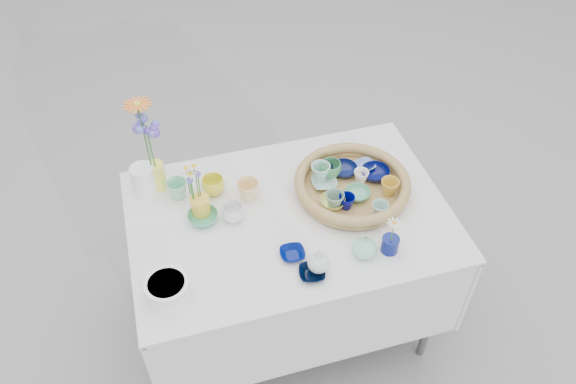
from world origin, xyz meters
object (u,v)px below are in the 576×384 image
object	(u,v)px
tall_vase_yellow	(157,176)
wicker_tray	(352,185)
display_table	(289,320)
bud_vase_seafoam	(364,246)

from	to	relation	value
tall_vase_yellow	wicker_tray	bearing A→B (deg)	-18.04
display_table	tall_vase_yellow	bearing A→B (deg)	148.10
wicker_tray	tall_vase_yellow	xyz separation A→B (m)	(-0.76, 0.25, 0.03)
wicker_tray	tall_vase_yellow	distance (m)	0.80
wicker_tray	bud_vase_seafoam	xyz separation A→B (m)	(-0.07, -0.32, 0.01)
wicker_tray	tall_vase_yellow	world-z (taller)	tall_vase_yellow
display_table	tall_vase_yellow	size ratio (longest dim) A/B	9.79
wicker_tray	display_table	bearing A→B (deg)	-169.88
bud_vase_seafoam	tall_vase_yellow	bearing A→B (deg)	140.36
wicker_tray	tall_vase_yellow	bearing A→B (deg)	161.96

